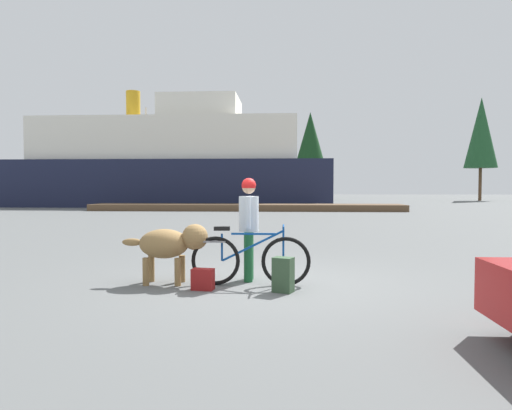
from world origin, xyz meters
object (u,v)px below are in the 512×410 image
object	(u,v)px
dog	(171,244)
ferry_boat	(172,165)
bicycle	(250,259)
backpack	(283,275)
handbag_pannier	(203,279)
sailboat_moored	(147,199)
person_cyclist	(249,219)

from	to	relation	value
dog	ferry_boat	size ratio (longest dim) A/B	0.05
bicycle	dog	xyz separation A→B (m)	(-1.24, 0.05, 0.23)
backpack	handbag_pannier	world-z (taller)	backpack
handbag_pannier	ferry_boat	world-z (taller)	ferry_boat
bicycle	backpack	world-z (taller)	bicycle
handbag_pannier	ferry_boat	size ratio (longest dim) A/B	0.01
ferry_boat	sailboat_moored	size ratio (longest dim) A/B	3.17
backpack	ferry_boat	world-z (taller)	ferry_boat
backpack	bicycle	bearing A→B (deg)	140.94
dog	handbag_pannier	world-z (taller)	dog
dog	handbag_pannier	size ratio (longest dim) A/B	4.25
bicycle	ferry_boat	size ratio (longest dim) A/B	0.07
dog	ferry_boat	distance (m)	30.23
backpack	sailboat_moored	bearing A→B (deg)	110.14
bicycle	person_cyclist	xyz separation A→B (m)	(-0.04, 0.38, 0.59)
backpack	ferry_boat	xyz separation A→B (m)	(-8.89, 29.73, 2.96)
bicycle	person_cyclist	bearing A→B (deg)	96.60
handbag_pannier	sailboat_moored	size ratio (longest dim) A/B	0.04
ferry_boat	sailboat_moored	distance (m)	3.45
bicycle	dog	bearing A→B (deg)	177.72
dog	ferry_boat	xyz separation A→B (m)	(-7.13, 29.26, 2.58)
dog	backpack	bearing A→B (deg)	-14.91
person_cyclist	dog	bearing A→B (deg)	-164.70
person_cyclist	dog	size ratio (longest dim) A/B	1.22
bicycle	sailboat_moored	size ratio (longest dim) A/B	0.24
sailboat_moored	bicycle	bearing A→B (deg)	-70.48
handbag_pannier	dog	bearing A→B (deg)	145.65
bicycle	handbag_pannier	world-z (taller)	bicycle
bicycle	dog	size ratio (longest dim) A/B	1.35
dog	sailboat_moored	distance (m)	30.94
backpack	sailboat_moored	world-z (taller)	sailboat_moored
person_cyclist	handbag_pannier	world-z (taller)	person_cyclist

